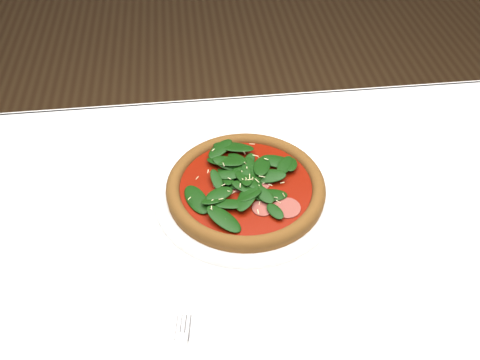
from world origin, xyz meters
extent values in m
cube|color=silver|center=(0.00, 0.00, 0.73)|extent=(1.20, 0.80, 0.04)
cylinder|color=#4E351F|center=(-0.54, 0.34, 0.35)|extent=(0.06, 0.06, 0.71)
cylinder|color=#4E351F|center=(0.54, 0.34, 0.35)|extent=(0.06, 0.06, 0.71)
cube|color=silver|center=(0.00, 0.40, 0.64)|extent=(1.20, 0.01, 0.22)
cylinder|color=white|center=(-0.05, 0.10, 0.76)|extent=(0.33, 0.33, 0.01)
torus|color=white|center=(-0.05, 0.10, 0.76)|extent=(0.33, 0.33, 0.01)
cylinder|color=brown|center=(-0.05, 0.10, 0.77)|extent=(0.34, 0.34, 0.01)
torus|color=#AE6B28|center=(-0.05, 0.10, 0.77)|extent=(0.34, 0.34, 0.02)
cylinder|color=maroon|center=(-0.05, 0.10, 0.77)|extent=(0.28, 0.28, 0.00)
cylinder|color=brown|center=(-0.05, 0.10, 0.78)|extent=(0.25, 0.25, 0.00)
ellipsoid|color=#133509|center=(-0.05, 0.10, 0.79)|extent=(0.27, 0.27, 0.02)
cylinder|color=#F5E4A0|center=(-0.05, 0.10, 0.79)|extent=(0.25, 0.25, 0.00)
cube|color=silver|center=(-0.17, -0.17, 0.76)|extent=(0.03, 0.05, 0.00)
cylinder|color=white|center=(0.40, 0.17, 0.76)|extent=(0.14, 0.14, 0.01)
torus|color=white|center=(0.40, 0.17, 0.76)|extent=(0.14, 0.14, 0.01)
camera|label=1|loc=(-0.14, -0.57, 1.44)|focal=40.00mm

